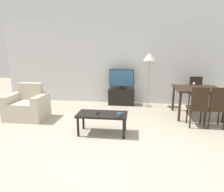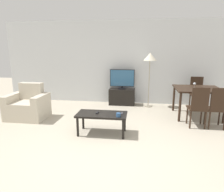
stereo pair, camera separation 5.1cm
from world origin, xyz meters
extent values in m
plane|color=#B2A893|center=(0.00, 0.00, 0.00)|extent=(18.00, 18.00, 0.00)
cube|color=silver|center=(0.00, 3.76, 1.35)|extent=(7.83, 0.06, 2.70)
cube|color=beige|center=(-2.22, 1.77, 0.23)|extent=(0.61, 0.76, 0.46)
cube|color=beige|center=(-2.22, 2.05, 0.68)|extent=(0.61, 0.20, 0.44)
cube|color=beige|center=(-2.61, 1.77, 0.32)|extent=(0.18, 0.76, 0.64)
cube|color=beige|center=(-1.82, 1.77, 0.32)|extent=(0.18, 0.76, 0.64)
cube|color=black|center=(0.11, 3.49, 0.26)|extent=(0.83, 0.41, 0.52)
cylinder|color=black|center=(0.11, 3.49, 0.54)|extent=(0.28, 0.28, 0.03)
cylinder|color=black|center=(0.11, 3.49, 0.58)|extent=(0.04, 0.04, 0.05)
cube|color=black|center=(0.11, 3.49, 0.88)|extent=(0.79, 0.04, 0.55)
cube|color=#2D5B84|center=(0.11, 3.46, 0.88)|extent=(0.75, 0.01, 0.51)
cube|color=black|center=(-0.11, 1.07, 0.43)|extent=(1.05, 0.52, 0.04)
cylinder|color=black|center=(-0.58, 0.86, 0.21)|extent=(0.05, 0.05, 0.41)
cylinder|color=black|center=(0.36, 0.86, 0.21)|extent=(0.05, 0.05, 0.41)
cylinder|color=black|center=(-0.58, 1.27, 0.21)|extent=(0.05, 0.05, 0.41)
cylinder|color=black|center=(0.36, 1.27, 0.21)|extent=(0.05, 0.05, 0.41)
cube|color=black|center=(2.20, 2.53, 0.76)|extent=(1.17, 1.05, 0.04)
cylinder|color=black|center=(1.67, 2.07, 0.37)|extent=(0.06, 0.06, 0.74)
cylinder|color=black|center=(2.72, 2.07, 0.37)|extent=(0.06, 0.06, 0.74)
cylinder|color=black|center=(1.67, 3.00, 0.37)|extent=(0.06, 0.06, 0.74)
cylinder|color=black|center=(2.72, 3.00, 0.37)|extent=(0.06, 0.06, 0.74)
cube|color=black|center=(1.99, 1.78, 0.44)|extent=(0.40, 0.40, 0.04)
cylinder|color=black|center=(1.83, 1.94, 0.21)|extent=(0.04, 0.04, 0.42)
cylinder|color=black|center=(2.15, 1.94, 0.21)|extent=(0.04, 0.04, 0.42)
cylinder|color=black|center=(1.83, 1.62, 0.21)|extent=(0.04, 0.04, 0.42)
cylinder|color=black|center=(2.15, 1.62, 0.21)|extent=(0.04, 0.04, 0.42)
cube|color=black|center=(1.99, 1.60, 0.71)|extent=(0.37, 0.04, 0.51)
cube|color=black|center=(2.40, 3.29, 0.44)|extent=(0.40, 0.40, 0.04)
cylinder|color=black|center=(2.24, 3.12, 0.21)|extent=(0.04, 0.04, 0.42)
cylinder|color=black|center=(2.56, 3.12, 0.21)|extent=(0.04, 0.04, 0.42)
cylinder|color=black|center=(2.24, 3.45, 0.21)|extent=(0.04, 0.04, 0.42)
cylinder|color=black|center=(2.56, 3.45, 0.21)|extent=(0.04, 0.04, 0.42)
cube|color=black|center=(2.40, 3.47, 0.71)|extent=(0.37, 0.04, 0.51)
cube|color=black|center=(2.40, 1.78, 0.44)|extent=(0.40, 0.40, 0.04)
cylinder|color=black|center=(2.24, 1.94, 0.21)|extent=(0.04, 0.04, 0.42)
cylinder|color=black|center=(2.56, 1.94, 0.21)|extent=(0.04, 0.04, 0.42)
cylinder|color=black|center=(2.24, 1.62, 0.21)|extent=(0.04, 0.04, 0.42)
cylinder|color=black|center=(2.56, 1.62, 0.21)|extent=(0.04, 0.04, 0.42)
cube|color=black|center=(2.40, 1.60, 0.71)|extent=(0.37, 0.04, 0.51)
cylinder|color=gray|center=(0.96, 3.35, 0.01)|extent=(0.24, 0.24, 0.02)
cylinder|color=gray|center=(0.96, 3.35, 0.73)|extent=(0.02, 0.02, 1.42)
cone|color=beige|center=(0.96, 3.35, 1.56)|extent=(0.39, 0.39, 0.23)
cube|color=black|center=(-0.21, 1.08, 0.46)|extent=(0.04, 0.15, 0.02)
cube|color=#38383D|center=(0.31, 1.10, 0.46)|extent=(0.04, 0.15, 0.02)
cylinder|color=navy|center=(0.26, 0.90, 0.49)|extent=(0.09, 0.09, 0.08)
cylinder|color=silver|center=(2.10, 2.55, 0.78)|extent=(0.06, 0.06, 0.01)
cylinder|color=silver|center=(2.10, 2.55, 0.82)|extent=(0.01, 0.01, 0.07)
sphere|color=silver|center=(2.10, 2.55, 0.89)|extent=(0.07, 0.07, 0.07)
camera|label=1|loc=(0.60, -2.88, 1.75)|focal=32.00mm
camera|label=2|loc=(0.65, -2.88, 1.75)|focal=32.00mm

